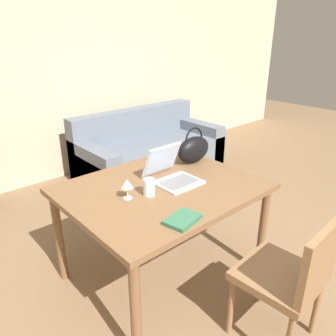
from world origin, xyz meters
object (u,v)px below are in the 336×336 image
at_px(chair, 291,275).
at_px(drinking_glass, 149,187).
at_px(couch, 149,152).
at_px(laptop, 170,171).
at_px(handbag, 194,149).
at_px(wine_glass, 127,184).

xyz_separation_m(chair, drinking_glass, (-0.31, 0.89, 0.33)).
height_order(chair, couch, chair).
distance_m(laptop, drinking_glass, 0.28).
distance_m(laptop, handbag, 0.41).
height_order(couch, laptop, laptop).
xyz_separation_m(chair, wine_glass, (-0.44, 0.94, 0.37)).
xyz_separation_m(chair, couch, (1.05, 2.60, -0.21)).
bearing_deg(drinking_glass, handbag, 19.11).
distance_m(couch, drinking_glass, 2.25).
xyz_separation_m(drinking_glass, handbag, (0.64, 0.22, 0.06)).
bearing_deg(laptop, wine_glass, -175.44).
height_order(chair, wine_glass, wine_glass).
bearing_deg(wine_glass, chair, -64.68).
distance_m(couch, handbag, 1.76).
distance_m(drinking_glass, wine_glass, 0.15).
relative_size(wine_glass, handbag, 0.43).
relative_size(laptop, wine_glass, 2.64).
distance_m(couch, wine_glass, 2.31).
xyz_separation_m(couch, wine_glass, (-1.49, -1.66, 0.58)).
relative_size(couch, handbag, 5.95).
bearing_deg(chair, couch, 64.76).
xyz_separation_m(drinking_glass, wine_glass, (-0.13, 0.05, 0.04)).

